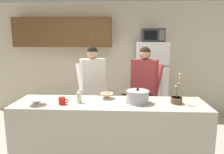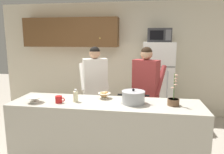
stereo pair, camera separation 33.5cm
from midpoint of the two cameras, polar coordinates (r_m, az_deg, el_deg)
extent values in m
cube|color=beige|center=(5.07, 5.00, 4.89)|extent=(6.00, 0.12, 2.60)
cube|color=brown|center=(5.05, -9.10, 11.78)|extent=(2.21, 0.34, 0.65)
sphere|color=gold|center=(4.71, -1.20, 10.44)|extent=(0.03, 0.03, 0.03)
cube|color=#BCB7A8|center=(3.05, 1.60, -15.15)|extent=(2.59, 0.68, 0.92)
cube|color=white|center=(4.69, 14.13, -1.35)|extent=(0.64, 0.64, 1.70)
cube|color=#333333|center=(4.31, 14.72, 2.68)|extent=(0.63, 0.01, 0.01)
cylinder|color=#B2B2B7|center=(4.39, 16.77, -3.39)|extent=(0.02, 0.02, 0.77)
cube|color=#2D2D30|center=(4.58, 14.69, 10.83)|extent=(0.48, 0.36, 0.28)
cube|color=black|center=(4.40, 14.14, 10.90)|extent=(0.26, 0.01, 0.18)
cube|color=#59595B|center=(4.42, 17.13, 10.75)|extent=(0.11, 0.01, 0.21)
cylinder|color=#726656|center=(3.95, -0.92, -10.05)|extent=(0.11, 0.11, 0.80)
cylinder|color=#726656|center=(3.92, -3.01, -10.23)|extent=(0.11, 0.11, 0.80)
cube|color=white|center=(3.75, -2.03, 0.15)|extent=(0.46, 0.35, 0.63)
sphere|color=tan|center=(3.70, -2.07, 6.44)|extent=(0.19, 0.19, 0.19)
sphere|color=black|center=(3.69, -2.07, 6.81)|extent=(0.18, 0.18, 0.18)
cylinder|color=white|center=(3.92, 0.52, 0.29)|extent=(0.23, 0.37, 0.48)
cylinder|color=white|center=(3.82, -5.46, 0.01)|extent=(0.23, 0.37, 0.48)
cylinder|color=#726656|center=(3.73, 12.44, -11.55)|extent=(0.11, 0.11, 0.80)
cylinder|color=#726656|center=(3.78, 10.35, -11.17)|extent=(0.11, 0.11, 0.80)
cube|color=#993333|center=(3.55, 11.79, -0.55)|extent=(0.46, 0.36, 0.63)
sphere|color=tan|center=(3.50, 12.03, 6.09)|extent=(0.19, 0.19, 0.19)
sphere|color=black|center=(3.50, 12.05, 6.49)|extent=(0.18, 0.18, 0.18)
cylinder|color=#993333|center=(3.60, 15.57, -0.91)|extent=(0.23, 0.37, 0.49)
cylinder|color=#993333|center=(3.75, 9.52, -0.25)|extent=(0.23, 0.37, 0.49)
cylinder|color=#ADAFB5|center=(2.84, 9.16, -5.64)|extent=(0.30, 0.30, 0.15)
cylinder|color=#ADAFB5|center=(2.81, 9.21, -3.98)|extent=(0.31, 0.31, 0.02)
sphere|color=black|center=(2.81, 9.23, -3.47)|extent=(0.04, 0.04, 0.04)
cube|color=black|center=(2.83, 5.54, -4.79)|extent=(0.06, 0.02, 0.02)
cube|color=black|center=(2.83, 12.83, -4.98)|extent=(0.06, 0.02, 0.02)
cylinder|color=red|center=(2.89, -10.97, -6.00)|extent=(0.09, 0.09, 0.10)
torus|color=red|center=(2.87, -9.90, -6.07)|extent=(0.06, 0.01, 0.06)
cylinder|color=beige|center=(3.06, 1.07, -5.64)|extent=(0.10, 0.10, 0.02)
cone|color=beige|center=(3.05, 1.08, -4.92)|extent=(0.19, 0.19, 0.06)
sphere|color=tan|center=(3.03, 0.50, -4.71)|extent=(0.07, 0.07, 0.07)
sphere|color=tan|center=(3.06, 1.57, -4.55)|extent=(0.07, 0.07, 0.07)
sphere|color=tan|center=(3.01, 1.17, -4.81)|extent=(0.07, 0.07, 0.07)
cylinder|color=white|center=(2.99, -17.11, -6.44)|extent=(0.12, 0.12, 0.02)
cone|color=white|center=(2.98, -17.15, -5.71)|extent=(0.22, 0.22, 0.06)
cylinder|color=beige|center=(2.90, -6.52, -5.33)|extent=(0.07, 0.07, 0.14)
cone|color=beige|center=(2.88, -6.55, -3.73)|extent=(0.07, 0.07, 0.02)
cylinder|color=white|center=(2.87, -6.56, -3.53)|extent=(0.04, 0.04, 0.02)
cylinder|color=brown|center=(2.90, 19.44, -6.47)|extent=(0.15, 0.15, 0.09)
cylinder|color=#38281E|center=(2.89, 19.48, -5.74)|extent=(0.14, 0.14, 0.01)
cylinder|color=#4C7238|center=(2.85, 19.69, -2.46)|extent=(0.01, 0.03, 0.33)
ellipsoid|color=#D8A58C|center=(2.84, 19.37, -2.78)|extent=(0.04, 0.03, 0.02)
ellipsoid|color=#D8A58C|center=(2.84, 20.06, -2.00)|extent=(0.04, 0.03, 0.02)
ellipsoid|color=#D8A58C|center=(2.85, 19.97, -1.12)|extent=(0.04, 0.03, 0.02)
ellipsoid|color=#D8A58C|center=(2.81, 20.23, -0.41)|extent=(0.04, 0.03, 0.02)
ellipsoid|color=#D8A58C|center=(2.81, 20.31, 0.43)|extent=(0.04, 0.03, 0.02)
camera|label=1|loc=(0.17, -87.14, 0.51)|focal=33.92mm
camera|label=2|loc=(0.17, 92.86, -0.51)|focal=33.92mm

